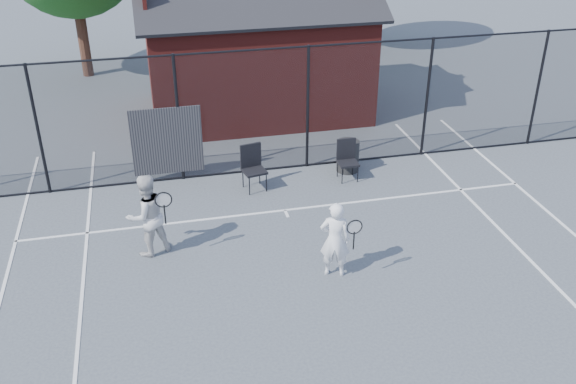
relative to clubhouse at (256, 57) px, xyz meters
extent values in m
plane|color=#43484C|center=(-0.50, -9.00, -1.61)|extent=(80.00, 80.00, 0.00)
cube|color=silver|center=(-0.50, -6.00, -1.60)|extent=(11.00, 0.06, 0.01)
cube|color=silver|center=(-0.50, -6.15, -1.60)|extent=(0.06, 0.30, 0.01)
cylinder|color=black|center=(-5.50, -4.00, -0.11)|extent=(0.07, 0.07, 3.00)
cylinder|color=black|center=(-2.50, -4.00, -0.11)|extent=(0.07, 0.07, 3.00)
cylinder|color=black|center=(0.50, -4.00, -0.11)|extent=(0.07, 0.07, 3.00)
cylinder|color=black|center=(3.50, -4.00, -0.11)|extent=(0.07, 0.07, 3.00)
cylinder|color=black|center=(6.50, -4.00, -0.11)|extent=(0.07, 0.07, 3.00)
cylinder|color=black|center=(-0.50, -4.00, 1.36)|extent=(22.00, 0.04, 0.04)
cylinder|color=black|center=(-0.50, -4.00, -1.58)|extent=(22.00, 0.04, 0.04)
cube|color=black|center=(-0.50, -4.00, -0.11)|extent=(22.00, 3.00, 0.01)
cube|color=black|center=(-2.80, -4.02, -0.61)|extent=(1.60, 0.04, 1.60)
cube|color=maroon|center=(0.00, 0.00, -0.11)|extent=(6.00, 4.00, 3.00)
cylinder|color=#372016|center=(-5.00, 4.50, -0.35)|extent=(0.36, 0.36, 2.52)
cylinder|color=#372016|center=(5.00, 5.50, -0.49)|extent=(0.36, 0.36, 2.23)
imported|color=white|center=(-0.14, -8.45, -0.87)|extent=(0.62, 0.51, 1.48)
torus|color=black|center=(0.10, -8.75, -0.46)|extent=(0.29, 0.02, 0.29)
cylinder|color=black|center=(0.10, -8.75, -0.74)|extent=(0.03, 0.03, 0.36)
imported|color=silver|center=(-3.37, -6.98, -0.79)|extent=(0.98, 0.89, 1.64)
torus|color=black|center=(-3.04, -7.31, -0.31)|extent=(0.32, 0.03, 0.32)
cylinder|color=black|center=(-3.04, -7.31, -0.62)|extent=(0.03, 0.03, 0.39)
cube|color=black|center=(-0.96, -4.90, -1.09)|extent=(0.58, 0.60, 1.03)
cube|color=black|center=(1.25, -4.90, -1.14)|extent=(0.45, 0.47, 0.94)
cylinder|color=black|center=(1.39, -4.46, -1.22)|extent=(0.63, 0.63, 0.77)
camera|label=1|loc=(-3.12, -17.64, 5.31)|focal=40.00mm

